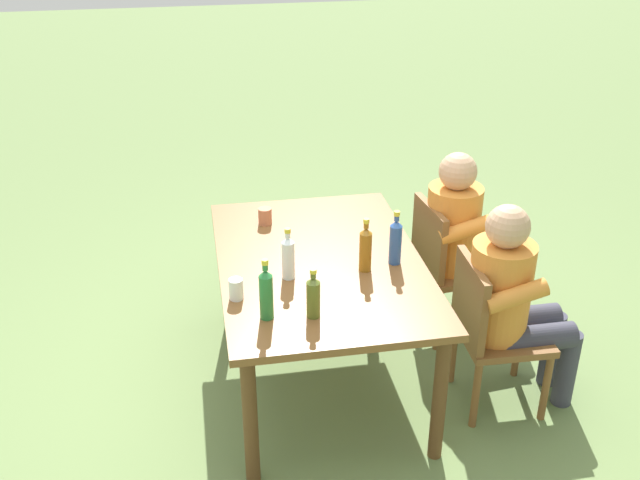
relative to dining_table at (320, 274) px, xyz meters
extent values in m
plane|color=#6B844C|center=(0.00, 0.00, -0.68)|extent=(24.00, 24.00, 0.00)
cube|color=brown|center=(0.00, 0.00, 0.07)|extent=(1.59, 1.07, 0.04)
cylinder|color=brown|center=(-0.72, -0.45, -0.32)|extent=(0.07, 0.07, 0.73)
cylinder|color=brown|center=(0.72, -0.45, -0.32)|extent=(0.07, 0.07, 0.73)
cylinder|color=brown|center=(-0.72, 0.45, -0.32)|extent=(0.07, 0.07, 0.73)
cylinder|color=brown|center=(0.72, 0.45, -0.32)|extent=(0.07, 0.07, 0.73)
cube|color=brown|center=(-0.36, 0.91, -0.25)|extent=(0.48, 0.48, 0.04)
cube|color=brown|center=(-0.34, 0.71, -0.02)|extent=(0.42, 0.08, 0.42)
cylinder|color=brown|center=(-0.19, 1.12, -0.48)|extent=(0.04, 0.04, 0.41)
cylinder|color=brown|center=(-0.57, 1.08, -0.48)|extent=(0.04, 0.04, 0.41)
cylinder|color=brown|center=(-0.15, 0.74, -0.48)|extent=(0.04, 0.04, 0.41)
cylinder|color=brown|center=(-0.53, 0.71, -0.48)|extent=(0.04, 0.04, 0.41)
cube|color=brown|center=(0.36, 0.91, -0.25)|extent=(0.45, 0.45, 0.04)
cube|color=brown|center=(0.35, 0.71, -0.02)|extent=(0.42, 0.05, 0.42)
cylinder|color=brown|center=(0.55, 1.10, -0.48)|extent=(0.04, 0.04, 0.41)
cylinder|color=brown|center=(0.17, 1.11, -0.48)|extent=(0.04, 0.04, 0.41)
cylinder|color=brown|center=(0.54, 0.72, -0.48)|extent=(0.04, 0.04, 0.41)
cylinder|color=brown|center=(0.16, 0.73, -0.48)|extent=(0.04, 0.04, 0.41)
cylinder|color=orange|center=(-0.36, 0.86, 0.03)|extent=(0.32, 0.32, 0.52)
sphere|color=tan|center=(-0.36, 0.86, 0.38)|extent=(0.22, 0.22, 0.22)
cylinder|color=#383847|center=(-0.27, 1.06, -0.23)|extent=(0.14, 0.40, 0.14)
cylinder|color=#383847|center=(-0.27, 1.26, -0.46)|extent=(0.11, 0.11, 0.45)
cylinder|color=orange|center=(-0.17, 0.86, 0.10)|extent=(0.09, 0.31, 0.16)
cylinder|color=#383847|center=(-0.45, 1.06, -0.23)|extent=(0.14, 0.40, 0.14)
cylinder|color=#383847|center=(-0.45, 1.26, -0.46)|extent=(0.11, 0.11, 0.45)
cylinder|color=orange|center=(-0.55, 0.86, 0.10)|extent=(0.09, 0.31, 0.16)
cylinder|color=orange|center=(0.36, 0.86, 0.03)|extent=(0.32, 0.32, 0.52)
sphere|color=tan|center=(0.36, 0.86, 0.38)|extent=(0.22, 0.22, 0.22)
cylinder|color=#383847|center=(0.45, 1.06, -0.23)|extent=(0.14, 0.40, 0.14)
cylinder|color=#383847|center=(0.45, 1.26, -0.46)|extent=(0.11, 0.11, 0.45)
cylinder|color=orange|center=(0.55, 0.86, 0.10)|extent=(0.09, 0.31, 0.16)
cylinder|color=#383847|center=(0.27, 1.06, -0.23)|extent=(0.14, 0.40, 0.14)
cylinder|color=#383847|center=(0.27, 1.26, -0.46)|extent=(0.11, 0.11, 0.45)
cylinder|color=orange|center=(0.17, 0.86, 0.10)|extent=(0.09, 0.31, 0.16)
cylinder|color=#566623|center=(0.52, -0.12, 0.18)|extent=(0.06, 0.06, 0.18)
cone|color=#566623|center=(0.52, -0.12, 0.28)|extent=(0.06, 0.06, 0.03)
cylinder|color=#566623|center=(0.52, -0.12, 0.31)|extent=(0.03, 0.03, 0.03)
cylinder|color=yellow|center=(0.52, -0.12, 0.33)|extent=(0.03, 0.03, 0.02)
cylinder|color=#2D56A3|center=(0.10, 0.38, 0.19)|extent=(0.06, 0.06, 0.21)
cone|color=#2D56A3|center=(0.10, 0.38, 0.32)|extent=(0.06, 0.06, 0.03)
cylinder|color=#2D56A3|center=(0.10, 0.38, 0.35)|extent=(0.03, 0.03, 0.03)
cylinder|color=yellow|center=(0.10, 0.38, 0.37)|extent=(0.03, 0.03, 0.02)
cylinder|color=#287A38|center=(0.49, -0.34, 0.20)|extent=(0.06, 0.06, 0.22)
cone|color=#287A38|center=(0.49, -0.34, 0.32)|extent=(0.06, 0.06, 0.03)
cylinder|color=#287A38|center=(0.49, -0.34, 0.35)|extent=(0.03, 0.03, 0.03)
cylinder|color=yellow|center=(0.49, -0.34, 0.38)|extent=(0.03, 0.03, 0.02)
cylinder|color=white|center=(0.15, -0.19, 0.19)|extent=(0.06, 0.06, 0.20)
cone|color=white|center=(0.15, -0.19, 0.30)|extent=(0.06, 0.06, 0.03)
cylinder|color=white|center=(0.15, -0.19, 0.33)|extent=(0.03, 0.03, 0.03)
cylinder|color=yellow|center=(0.15, -0.19, 0.35)|extent=(0.03, 0.03, 0.02)
cylinder|color=#996019|center=(0.14, 0.21, 0.19)|extent=(0.06, 0.06, 0.21)
cone|color=#996019|center=(0.14, 0.21, 0.31)|extent=(0.06, 0.06, 0.03)
cylinder|color=#996019|center=(0.14, 0.21, 0.34)|extent=(0.03, 0.03, 0.03)
cylinder|color=yellow|center=(0.14, 0.21, 0.37)|extent=(0.03, 0.03, 0.02)
cylinder|color=#BC6B47|center=(-0.48, -0.24, 0.14)|extent=(0.08, 0.08, 0.10)
cylinder|color=white|center=(0.30, -0.46, 0.14)|extent=(0.07, 0.07, 0.11)
cube|color=#2D4784|center=(-1.31, 0.25, -0.47)|extent=(0.28, 0.20, 0.43)
cube|color=navy|center=(-1.31, 0.12, -0.55)|extent=(0.20, 0.06, 0.19)
cube|color=black|center=(-1.31, -0.10, -0.46)|extent=(0.33, 0.17, 0.45)
cube|color=black|center=(-1.31, -0.22, -0.54)|extent=(0.23, 0.06, 0.20)
camera|label=1|loc=(3.37, -0.60, 1.99)|focal=41.64mm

